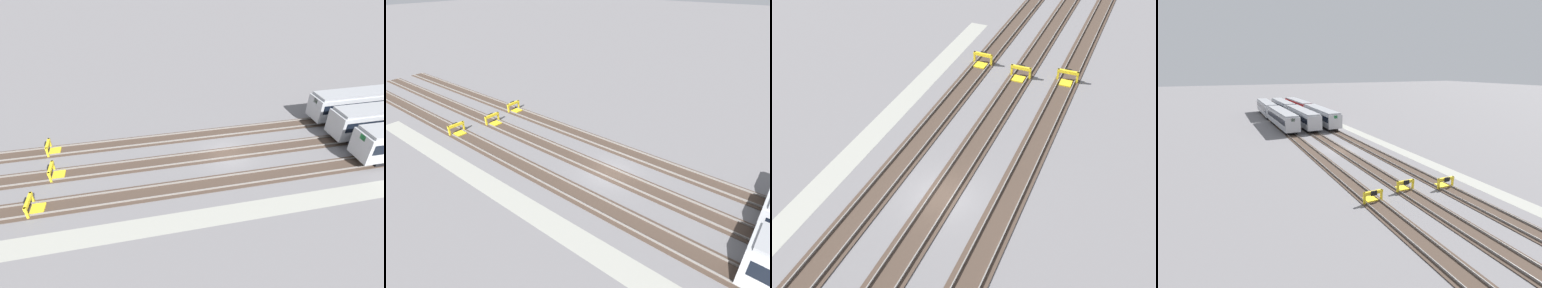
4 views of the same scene
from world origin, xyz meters
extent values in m
plane|color=slate|center=(0.00, 0.00, 0.00)|extent=(400.00, 400.00, 0.00)
cube|color=#9E9E93|center=(0.00, -8.07, 0.00)|extent=(54.00, 2.00, 0.01)
cube|color=#47382D|center=(0.00, -4.25, 0.03)|extent=(90.00, 2.23, 0.06)
cube|color=gray|center=(0.00, -3.53, 0.14)|extent=(90.00, 0.07, 0.15)
cube|color=gray|center=(0.00, -4.97, 0.14)|extent=(90.00, 0.07, 0.15)
cube|color=#47382D|center=(0.00, 0.00, 0.03)|extent=(90.00, 2.24, 0.06)
cube|color=gray|center=(0.00, 0.72, 0.14)|extent=(90.00, 0.07, 0.15)
cube|color=gray|center=(0.00, -0.72, 0.14)|extent=(90.00, 0.07, 0.15)
cube|color=#47382D|center=(0.00, 4.25, 0.03)|extent=(90.00, 2.23, 0.06)
cube|color=gray|center=(0.00, 4.97, 0.14)|extent=(90.00, 0.07, 0.15)
cube|color=gray|center=(0.00, 3.53, 0.14)|extent=(90.00, 0.07, 0.15)
cube|color=#1E843D|center=(12.09, -0.05, 3.05)|extent=(0.08, 0.70, 0.56)
cube|color=#1E843D|center=(12.09, -4.14, 3.05)|extent=(0.09, 0.70, 0.56)
cube|color=yellow|center=(-18.27, -3.35, 0.57)|extent=(0.18, 0.18, 1.15)
cube|color=yellow|center=(-18.31, -5.15, 0.57)|extent=(0.18, 0.18, 1.15)
cube|color=yellow|center=(-18.29, -4.25, 1.00)|extent=(0.29, 2.00, 0.30)
cube|color=yellow|center=(-17.74, -4.26, 0.09)|extent=(1.12, 1.10, 0.18)
cube|color=black|center=(-18.47, -4.25, 1.00)|extent=(0.13, 0.60, 0.44)
cube|color=yellow|center=(-17.25, 0.90, 0.57)|extent=(0.18, 0.18, 1.15)
cube|color=yellow|center=(-17.25, -0.90, 0.57)|extent=(0.18, 0.18, 1.15)
cube|color=yellow|center=(-17.25, 0.00, 1.00)|extent=(0.24, 2.00, 0.30)
cube|color=yellow|center=(-16.70, 0.00, 0.09)|extent=(1.10, 1.08, 0.18)
cube|color=black|center=(-17.43, 0.00, 1.00)|extent=(0.12, 0.60, 0.44)
cube|color=yellow|center=(-18.27, 5.15, 0.57)|extent=(0.18, 0.18, 1.15)
cube|color=yellow|center=(-18.22, 3.35, 0.57)|extent=(0.18, 0.18, 1.15)
cube|color=yellow|center=(-18.25, 4.25, 1.00)|extent=(0.29, 2.01, 0.30)
cube|color=yellow|center=(-17.70, 4.26, 0.09)|extent=(1.13, 1.11, 0.18)
cube|color=black|center=(-18.43, 4.24, 1.00)|extent=(0.14, 0.60, 0.44)
camera|label=1|loc=(-8.91, -24.24, 18.38)|focal=28.00mm
camera|label=2|loc=(11.94, -19.59, 16.08)|focal=28.00mm
camera|label=3|loc=(19.12, 9.87, 21.78)|focal=42.00mm
camera|label=4|loc=(-40.59, 16.70, 12.04)|focal=28.00mm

